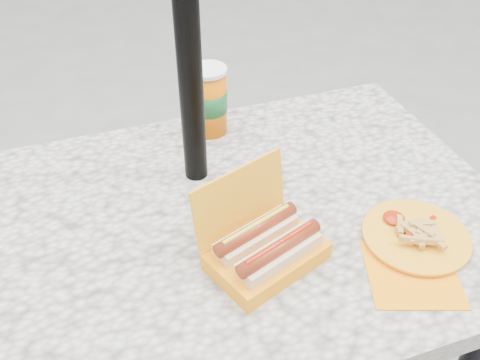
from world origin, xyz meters
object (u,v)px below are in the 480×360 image
object	(u,v)px
umbrella_pole	(187,24)
hotdog_box	(265,247)
soda_cup	(209,100)
fries_plate	(415,238)

from	to	relation	value
umbrella_pole	hotdog_box	bearing A→B (deg)	-80.79
hotdog_box	soda_cup	world-z (taller)	soda_cup
umbrella_pole	soda_cup	size ratio (longest dim) A/B	12.88
fries_plate	soda_cup	distance (m)	0.57
umbrella_pole	fries_plate	bearing A→B (deg)	-45.56
soda_cup	umbrella_pole	bearing A→B (deg)	-116.57
hotdog_box	fries_plate	xyz separation A→B (m)	(0.29, -0.05, -0.03)
umbrella_pole	soda_cup	bearing A→B (deg)	63.43
fries_plate	umbrella_pole	bearing A→B (deg)	134.44
umbrella_pole	soda_cup	world-z (taller)	umbrella_pole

